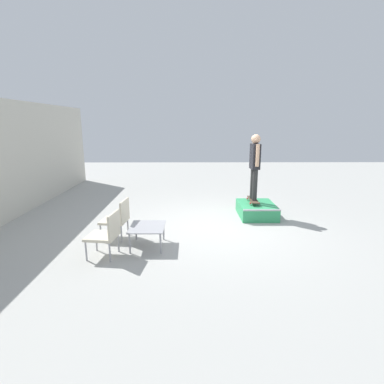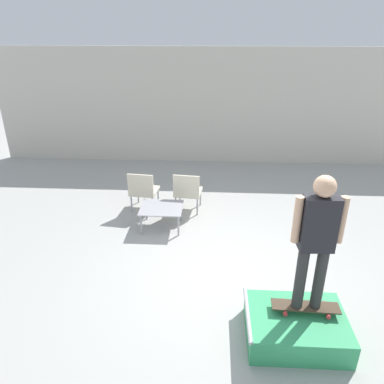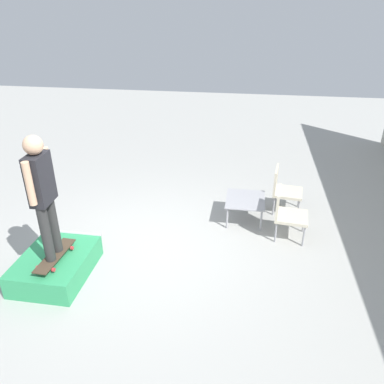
{
  "view_description": "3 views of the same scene",
  "coord_description": "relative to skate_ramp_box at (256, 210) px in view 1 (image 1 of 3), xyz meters",
  "views": [
    {
      "loc": [
        -6.78,
        0.64,
        2.41
      ],
      "look_at": [
        -0.24,
        0.59,
        0.9
      ],
      "focal_mm": 28.0,
      "sensor_mm": 36.0,
      "label": 1
    },
    {
      "loc": [
        -0.24,
        -4.66,
        3.58
      ],
      "look_at": [
        -0.56,
        0.95,
        0.99
      ],
      "focal_mm": 35.0,
      "sensor_mm": 36.0,
      "label": 2
    },
    {
      "loc": [
        4.78,
        1.47,
        3.5
      ],
      "look_at": [
        -0.24,
        0.67,
        0.95
      ],
      "focal_mm": 35.0,
      "sensor_mm": 36.0,
      "label": 3
    }
  ],
  "objects": [
    {
      "name": "skateboard_on_ramp",
      "position": [
        0.11,
        0.08,
        0.25
      ],
      "size": [
        0.82,
        0.28,
        0.07
      ],
      "rotation": [
        0.0,
        0.0,
        -0.04
      ],
      "color": "#473828",
      "rests_on": "skate_ramp_box"
    },
    {
      "name": "patio_chair_right",
      "position": [
        -1.55,
        3.29,
        0.3
      ],
      "size": [
        0.57,
        0.57,
        0.85
      ],
      "rotation": [
        0.0,
        0.0,
        3.04
      ],
      "color": "#99999E",
      "rests_on": "ground_plane"
    },
    {
      "name": "person_skater",
      "position": [
        0.11,
        0.08,
        1.26
      ],
      "size": [
        0.57,
        0.24,
        1.7
      ],
      "rotation": [
        0.0,
        0.0,
        0.04
      ],
      "color": "#2D2D2D",
      "rests_on": "skateboard_on_ramp"
    },
    {
      "name": "patio_chair_left",
      "position": [
        -2.45,
        3.29,
        0.3
      ],
      "size": [
        0.58,
        0.58,
        0.85
      ],
      "rotation": [
        0.0,
        0.0,
        3.02
      ],
      "color": "#99999E",
      "rests_on": "ground_plane"
    },
    {
      "name": "coffee_table",
      "position": [
        -1.99,
        2.61,
        0.2
      ],
      "size": [
        0.78,
        0.68,
        0.42
      ],
      "color": "#9E9EA3",
      "rests_on": "ground_plane"
    },
    {
      "name": "ground_plane",
      "position": [
        -0.83,
        1.13,
        -0.17
      ],
      "size": [
        24.0,
        24.0,
        0.0
      ],
      "primitive_type": "plane",
      "color": "#A8A8A3"
    },
    {
      "name": "skate_ramp_box",
      "position": [
        0.0,
        0.0,
        0.0
      ],
      "size": [
        1.22,
        0.92,
        0.36
      ],
      "color": "#339E60",
      "rests_on": "ground_plane"
    }
  ]
}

